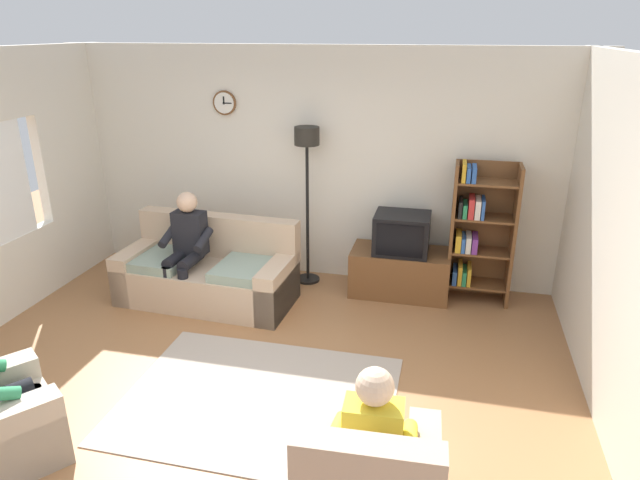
{
  "coord_description": "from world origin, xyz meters",
  "views": [
    {
      "loc": [
        1.56,
        -3.64,
        2.87
      ],
      "look_at": [
        0.46,
        0.97,
        1.07
      ],
      "focal_mm": 31.52,
      "sensor_mm": 36.0,
      "label": 1
    }
  ],
  "objects_px": {
    "bookshelf": "(477,232)",
    "floor_lamp": "(307,163)",
    "tv_stand": "(400,272)",
    "person_on_couch": "(186,243)",
    "tv": "(402,233)",
    "couch": "(209,273)",
    "person_in_right_armchair": "(374,436)"
  },
  "relations": [
    {
      "from": "bookshelf",
      "to": "floor_lamp",
      "type": "bearing_deg",
      "value": 179.18
    },
    {
      "from": "tv_stand",
      "to": "person_on_couch",
      "type": "xyz_separation_m",
      "value": [
        -2.24,
        -0.75,
        0.44
      ]
    },
    {
      "from": "tv_stand",
      "to": "tv",
      "type": "bearing_deg",
      "value": -90.0
    },
    {
      "from": "couch",
      "to": "person_in_right_armchair",
      "type": "height_order",
      "value": "person_in_right_armchair"
    },
    {
      "from": "couch",
      "to": "floor_lamp",
      "type": "bearing_deg",
      "value": 37.91
    },
    {
      "from": "person_on_couch",
      "to": "bookshelf",
      "type": "bearing_deg",
      "value": 15.11
    },
    {
      "from": "bookshelf",
      "to": "person_in_right_armchair",
      "type": "distance_m",
      "value": 3.34
    },
    {
      "from": "couch",
      "to": "tv_stand",
      "type": "xyz_separation_m",
      "value": [
        2.06,
        0.64,
        -0.05
      ]
    },
    {
      "from": "tv",
      "to": "person_in_right_armchair",
      "type": "relative_size",
      "value": 0.54
    },
    {
      "from": "tv_stand",
      "to": "person_on_couch",
      "type": "distance_m",
      "value": 2.4
    },
    {
      "from": "couch",
      "to": "floor_lamp",
      "type": "relative_size",
      "value": 1.05
    },
    {
      "from": "bookshelf",
      "to": "floor_lamp",
      "type": "distance_m",
      "value": 2.02
    },
    {
      "from": "person_in_right_armchair",
      "to": "tv",
      "type": "bearing_deg",
      "value": 92.74
    },
    {
      "from": "floor_lamp",
      "to": "person_in_right_armchair",
      "type": "xyz_separation_m",
      "value": [
        1.26,
        -3.29,
        -0.85
      ]
    },
    {
      "from": "couch",
      "to": "tv",
      "type": "distance_m",
      "value": 2.19
    },
    {
      "from": "tv_stand",
      "to": "floor_lamp",
      "type": "xyz_separation_m",
      "value": [
        -1.11,
        0.1,
        1.19
      ]
    },
    {
      "from": "bookshelf",
      "to": "tv_stand",
      "type": "bearing_deg",
      "value": -174.92
    },
    {
      "from": "floor_lamp",
      "to": "person_in_right_armchair",
      "type": "relative_size",
      "value": 1.65
    },
    {
      "from": "tv_stand",
      "to": "tv",
      "type": "distance_m",
      "value": 0.48
    },
    {
      "from": "person_on_couch",
      "to": "person_in_right_armchair",
      "type": "distance_m",
      "value": 3.42
    },
    {
      "from": "tv_stand",
      "to": "person_in_right_armchair",
      "type": "relative_size",
      "value": 0.98
    },
    {
      "from": "floor_lamp",
      "to": "person_on_couch",
      "type": "height_order",
      "value": "floor_lamp"
    },
    {
      "from": "couch",
      "to": "person_on_couch",
      "type": "bearing_deg",
      "value": -148.97
    },
    {
      "from": "person_on_couch",
      "to": "tv_stand",
      "type": "bearing_deg",
      "value": 18.52
    },
    {
      "from": "bookshelf",
      "to": "person_on_couch",
      "type": "bearing_deg",
      "value": -164.89
    },
    {
      "from": "tv",
      "to": "tv_stand",
      "type": "bearing_deg",
      "value": 90.0
    },
    {
      "from": "tv_stand",
      "to": "person_on_couch",
      "type": "height_order",
      "value": "person_on_couch"
    },
    {
      "from": "tv",
      "to": "bookshelf",
      "type": "distance_m",
      "value": 0.81
    },
    {
      "from": "tv",
      "to": "floor_lamp",
      "type": "xyz_separation_m",
      "value": [
        -1.11,
        0.12,
        0.71
      ]
    },
    {
      "from": "tv",
      "to": "person_on_couch",
      "type": "bearing_deg",
      "value": -162.05
    },
    {
      "from": "couch",
      "to": "bookshelf",
      "type": "xyz_separation_m",
      "value": [
        2.86,
        0.71,
        0.48
      ]
    },
    {
      "from": "tv",
      "to": "couch",
      "type": "bearing_deg",
      "value": -163.33
    }
  ]
}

